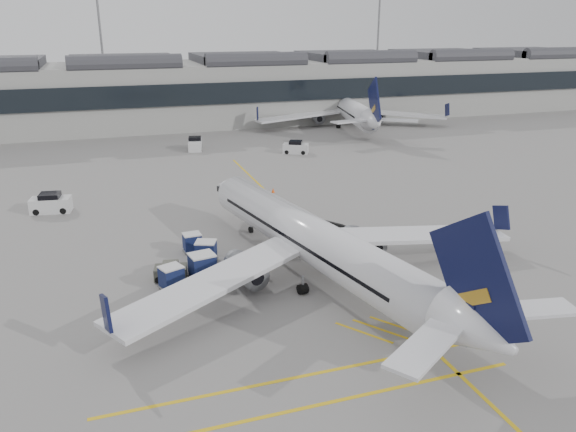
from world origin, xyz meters
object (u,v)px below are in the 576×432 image
object	(u,v)px
airliner_main	(318,243)
ramp_agent_a	(282,238)
pushback_tug	(171,272)
belt_loader	(324,231)
ramp_agent_b	(253,262)
baggage_cart_a	(206,251)

from	to	relation	value
airliner_main	ramp_agent_a	bearing A→B (deg)	82.95
pushback_tug	airliner_main	bearing A→B (deg)	-5.77
belt_loader	ramp_agent_b	world-z (taller)	belt_loader
ramp_agent_a	pushback_tug	xyz separation A→B (m)	(-9.74, -3.44, -0.21)
airliner_main	pushback_tug	world-z (taller)	airliner_main
airliner_main	baggage_cart_a	distance (m)	9.26
airliner_main	pushback_tug	distance (m)	11.01
baggage_cart_a	airliner_main	bearing A→B (deg)	-15.08
baggage_cart_a	ramp_agent_a	bearing A→B (deg)	32.66
airliner_main	ramp_agent_b	bearing A→B (deg)	137.39
baggage_cart_a	pushback_tug	size ratio (longest dim) A/B	0.80
baggage_cart_a	pushback_tug	world-z (taller)	baggage_cart_a
airliner_main	ramp_agent_a	xyz separation A→B (m)	(-0.53, 6.73, -1.99)
ramp_agent_a	pushback_tug	distance (m)	10.33
ramp_agent_b	baggage_cart_a	bearing A→B (deg)	-85.79
baggage_cart_a	pushback_tug	bearing A→B (deg)	-121.85
belt_loader	pushback_tug	world-z (taller)	belt_loader
belt_loader	ramp_agent_b	size ratio (longest dim) A/B	2.75
belt_loader	ramp_agent_a	bearing A→B (deg)	174.60
airliner_main	pushback_tug	size ratio (longest dim) A/B	13.59
airliner_main	belt_loader	bearing A→B (deg)	52.58
belt_loader	ramp_agent_a	world-z (taller)	belt_loader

